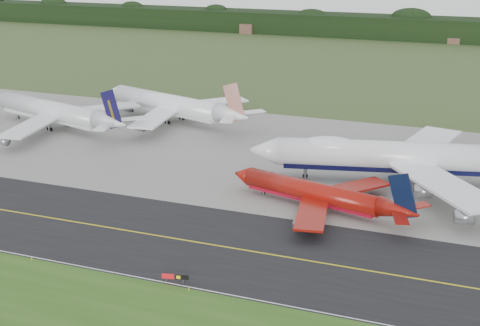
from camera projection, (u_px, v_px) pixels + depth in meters
name	position (u px, v px, depth m)	size (l,w,h in m)	color
ground	(212.00, 235.00, 124.36)	(600.00, 600.00, 0.00)	#334620
taxiway	(204.00, 243.00, 120.81)	(400.00, 32.00, 0.02)	black
apron	(290.00, 156.00, 169.60)	(400.00, 78.00, 0.01)	gray
taxiway_centreline	(204.00, 243.00, 120.80)	(400.00, 0.40, 0.00)	gold
taxiway_edge_line	(165.00, 282.00, 107.06)	(400.00, 0.25, 0.00)	silver
horizon_treeline	(407.00, 29.00, 365.44)	(700.00, 25.00, 12.00)	black
jet_ba_747	(406.00, 157.00, 148.88)	(71.26, 58.04, 18.07)	white
jet_red_737	(321.00, 194.00, 135.31)	(41.67, 33.28, 11.40)	maroon
jet_navy_gold	(56.00, 112.00, 192.51)	(55.90, 47.64, 14.64)	silver
jet_star_tail	(174.00, 105.00, 199.84)	(55.77, 45.43, 15.05)	white
taxiway_sign	(175.00, 277.00, 106.69)	(4.30, 1.15, 1.46)	slate
edge_marker_left	(32.00, 259.00, 114.43)	(0.16, 0.16, 0.50)	yellow
edge_marker_center	(189.00, 289.00, 104.53)	(0.16, 0.16, 0.50)	yellow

